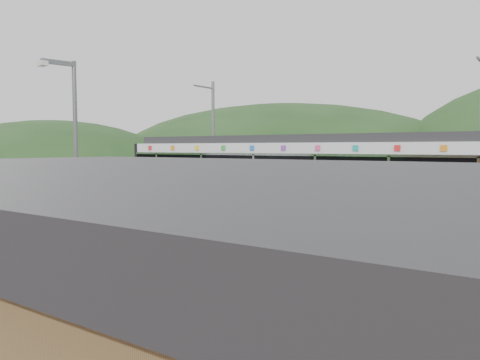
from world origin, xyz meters
The scene contains 8 objects.
ground centered at (0.00, 0.00, 0.00)m, with size 120.00×120.00×0.00m, color #4C4C4F.
hills centered at (6.19, 5.29, 0.00)m, with size 146.00×149.00×26.00m.
platform centered at (0.00, 3.30, 0.15)m, with size 26.00×3.20×0.30m, color #9E9E99.
yellow_line centered at (0.00, 2.00, 0.30)m, with size 26.00×0.10×0.01m, color yellow.
train centered at (1.02, 6.00, 2.06)m, with size 20.44×3.01×3.74m.
catenary_mast_west centered at (-7.00, 8.56, 3.65)m, with size 0.18×1.80×7.00m.
station_shelter centered at (6.00, -9.01, 1.55)m, with size 9.20×6.20×3.00m.
lamp_post centered at (-1.27, -4.97, 3.33)m, with size 0.38×1.02×5.56m.
Camera 1 is at (9.88, -12.90, 3.21)m, focal length 35.00 mm.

